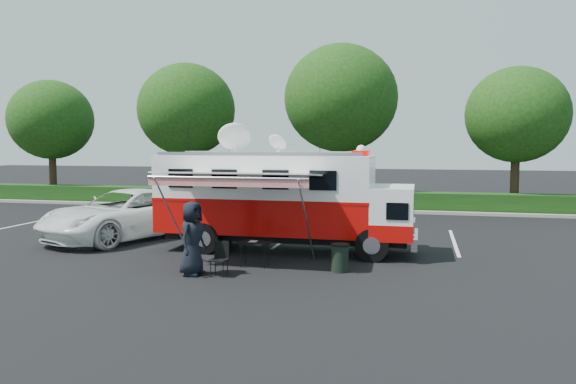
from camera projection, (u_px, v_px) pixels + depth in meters
name	position (u px, v px, depth m)	size (l,w,h in m)	color
ground_plane	(284.00, 251.00, 18.33)	(120.00, 120.00, 0.00)	black
back_border	(362.00, 115.00, 30.15)	(60.00, 6.14, 8.87)	#9E998E
stall_lines	(290.00, 236.00, 21.35)	(24.12, 5.50, 0.01)	silver
command_truck	(282.00, 199.00, 18.20)	(8.35, 2.30, 4.01)	black
awning	(237.00, 176.00, 15.98)	(4.56, 2.37, 2.76)	white
white_suv	(127.00, 238.00, 20.76)	(3.00, 6.52, 1.81)	white
person	(193.00, 275.00, 15.02)	(0.97, 0.63, 1.98)	black
folding_table	(254.00, 243.00, 15.98)	(0.98, 0.82, 0.72)	black
folding_chair	(220.00, 255.00, 14.94)	(0.48, 0.50, 0.92)	black
trash_bin	(340.00, 258.00, 15.38)	(0.52, 0.52, 0.77)	black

